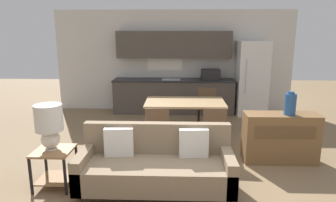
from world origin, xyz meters
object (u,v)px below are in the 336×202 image
(dining_chair_near_left, at_px, (157,127))
(dining_chair_far_right, at_px, (207,105))
(credenza, at_px, (280,138))
(dining_chair_near_right, at_px, (214,127))
(refrigerator, at_px, (251,78))
(dining_table, at_px, (185,104))
(table_lamp, at_px, (49,123))
(couch, at_px, (156,165))
(vase, at_px, (290,104))
(side_table, at_px, (54,162))

(dining_chair_near_left, xyz_separation_m, dining_chair_far_right, (1.02, 1.67, 0.00))
(dining_chair_near_left, bearing_deg, credenza, 167.46)
(dining_chair_near_right, bearing_deg, credenza, 168.74)
(refrigerator, xyz_separation_m, dining_chair_near_right, (-1.26, -2.71, -0.46))
(dining_table, xyz_separation_m, credenza, (1.56, -1.10, -0.29))
(dining_chair_far_right, bearing_deg, table_lamp, -121.98)
(couch, relative_size, vase, 5.46)
(refrigerator, relative_size, credenza, 1.60)
(credenza, height_order, vase, vase)
(dining_chair_near_right, height_order, dining_chair_far_right, same)
(dining_table, relative_size, table_lamp, 2.51)
(credenza, bearing_deg, refrigerator, 86.19)
(vase, xyz_separation_m, dining_chair_near_right, (-1.16, 0.33, -0.50))
(dining_table, relative_size, credenza, 1.33)
(dining_table, xyz_separation_m, table_lamp, (-1.88, -2.05, 0.21))
(dining_chair_near_left, bearing_deg, couch, 87.93)
(dining_chair_far_right, bearing_deg, dining_table, -113.96)
(side_table, distance_m, dining_chair_near_right, 2.67)
(dining_table, bearing_deg, credenza, -35.29)
(table_lamp, bearing_deg, refrigerator, 47.42)
(dining_chair_near_left, bearing_deg, dining_chair_far_right, -126.42)
(vase, bearing_deg, couch, -156.04)
(table_lamp, bearing_deg, dining_chair_near_right, 27.55)
(couch, bearing_deg, refrigerator, 61.16)
(refrigerator, distance_m, vase, 3.05)
(refrigerator, distance_m, table_lamp, 5.37)
(refrigerator, distance_m, side_table, 5.40)
(couch, distance_m, vase, 2.38)
(side_table, relative_size, credenza, 0.46)
(dining_table, bearing_deg, vase, -34.71)
(credenza, xyz_separation_m, dining_chair_near_right, (-1.06, 0.29, 0.08))
(credenza, height_order, dining_chair_near_left, dining_chair_near_left)
(credenza, relative_size, dining_chair_near_right, 1.38)
(refrigerator, distance_m, couch, 4.58)
(dining_chair_near_right, bearing_deg, side_table, 32.33)
(couch, bearing_deg, table_lamp, 179.11)
(table_lamp, height_order, dining_chair_near_left, table_lamp)
(refrigerator, bearing_deg, vase, -91.89)
(couch, height_order, dining_chair_far_right, couch)
(dining_table, distance_m, table_lamp, 2.79)
(dining_chair_near_left, height_order, dining_chair_near_right, same)
(table_lamp, distance_m, dining_chair_near_right, 2.72)
(refrigerator, height_order, couch, refrigerator)
(side_table, bearing_deg, table_lamp, 147.99)
(couch, bearing_deg, credenza, 26.08)
(dining_table, relative_size, dining_chair_near_left, 1.84)
(couch, xyz_separation_m, credenza, (1.99, 0.97, 0.07))
(dining_table, distance_m, vase, 2.04)
(dining_table, height_order, side_table, dining_table)
(couch, height_order, dining_chair_near_left, couch)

